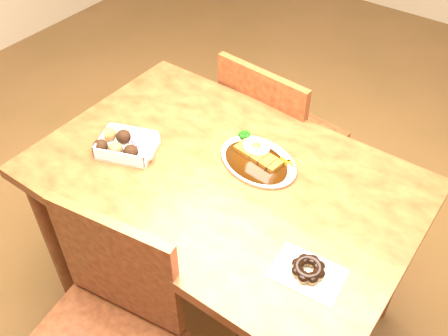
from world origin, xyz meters
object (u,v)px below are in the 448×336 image
Objects in this scene: katsu_curry_plate at (258,158)px; donut_box at (126,145)px; table at (223,196)px; chair_near at (102,336)px; chair_far at (276,138)px; pon_de_ring at (308,269)px.

donut_box is (-0.38, -0.21, 0.01)m from katsu_curry_plate.
chair_near is (-0.05, -0.54, -0.17)m from table.
chair_far reaches higher than katsu_curry_plate.
donut_box is (-0.33, -0.10, 0.12)m from table.
donut_box is (-0.28, 0.44, 0.30)m from chair_near.
pon_de_ring is (0.51, -0.71, 0.29)m from chair_far.
table is at bearing 16.61° from donut_box.
table is 0.56m from chair_near.
donut_box is 1.13× the size of pon_de_ring.
chair_near reaches higher than pon_de_ring.
table is 0.45m from pon_de_ring.
donut_box is at bearing 76.07° from chair_far.
chair_far is at bearing 84.93° from chair_near.
chair_far is 0.92m from pon_de_ring.
pon_de_ring is (0.72, -0.07, -0.01)m from donut_box.
katsu_curry_plate is 1.40× the size of donut_box.
chair_near is at bearing -99.15° from katsu_curry_plate.
table is 0.57m from chair_far.
pon_de_ring is (0.45, 0.36, 0.29)m from chair_near.
chair_near is at bearing -140.74° from pon_de_ring.
table is 0.17m from katsu_curry_plate.
donut_box reaches higher than pon_de_ring.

